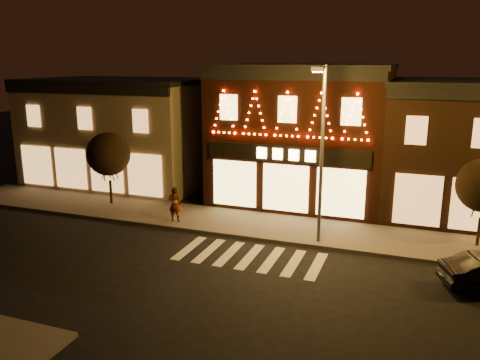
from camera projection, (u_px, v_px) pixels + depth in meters
The scene contains 8 objects.
ground at pixel (215, 296), 18.06m from camera, with size 120.00×120.00×0.00m, color black.
sidewalk_far at pixel (313, 232), 24.66m from camera, with size 44.00×4.00×0.15m, color #47423D.
building_left at pixel (123, 131), 34.30m from camera, with size 12.20×8.28×7.30m.
building_pulp at pixel (304, 133), 29.80m from camera, with size 10.20×8.34×8.30m.
building_right_a at pixel (473, 149), 26.72m from camera, with size 9.20×8.28×7.50m.
streetlamp_mid at pixel (321, 142), 21.82m from camera, with size 0.51×1.86×8.18m.
tree_left at pixel (108, 154), 28.62m from camera, with size 2.56×2.56×4.28m.
pedestrian at pixel (175, 204), 25.79m from camera, with size 0.69×0.45×1.89m, color gray.
Camera 1 is at (6.59, -15.16, 8.52)m, focal length 36.43 mm.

